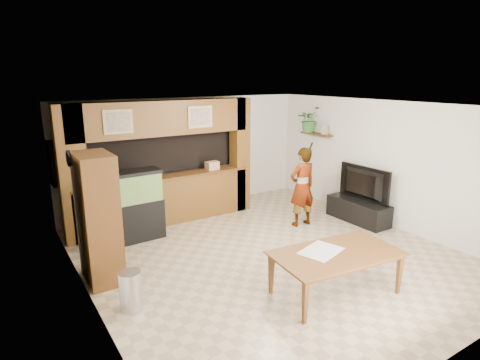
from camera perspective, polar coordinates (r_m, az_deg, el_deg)
floor at (r=7.24m, az=4.18°, el=-10.55°), size 6.50×6.50×0.00m
ceiling at (r=6.58m, az=4.60°, el=10.42°), size 6.50×6.50×0.00m
wall_back at (r=9.52m, az=-7.48°, el=3.74°), size 6.00×0.00×6.00m
wall_left at (r=5.60m, az=-21.07°, el=-4.89°), size 0.00×6.50×6.50m
wall_right at (r=8.89m, az=20.04°, el=2.20°), size 0.00×6.50×6.50m
partition at (r=8.60m, az=-11.44°, el=2.49°), size 4.20×0.99×2.60m
wall_clock at (r=6.41m, az=-23.15°, el=2.86°), size 0.05×0.25×0.25m
wall_shelf at (r=9.99m, az=10.82°, el=6.44°), size 0.25×0.90×0.04m
pantry_cabinet at (r=6.40m, az=-19.52°, el=-5.23°), size 0.50×0.81×1.99m
trash_can at (r=5.76m, az=-15.29°, el=-14.98°), size 0.30×0.30×0.56m
aquarium at (r=7.86m, az=-15.41°, el=-3.79°), size 1.23×0.46×1.36m
tv_stand at (r=9.10m, az=16.45°, el=-4.21°), size 0.52×1.40×0.47m
television at (r=8.93m, az=16.72°, el=-0.55°), size 0.19×1.28×0.74m
photo_frame at (r=9.78m, az=11.94°, el=6.99°), size 0.07×0.17×0.22m
potted_plant at (r=10.12m, az=9.77°, el=8.50°), size 0.70×0.65×0.63m
person at (r=8.43m, az=8.83°, el=-0.98°), size 0.63×0.43×1.67m
microphone at (r=8.16m, az=10.07°, el=4.79°), size 0.04×0.10×0.16m
dining_table at (r=6.06m, az=13.60°, el=-12.88°), size 1.93×1.21×0.64m
newspaper_a at (r=5.93m, az=11.42°, el=-9.86°), size 0.72×0.61×0.01m
counter_box at (r=8.95m, az=-3.98°, el=2.05°), size 0.30×0.21×0.19m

